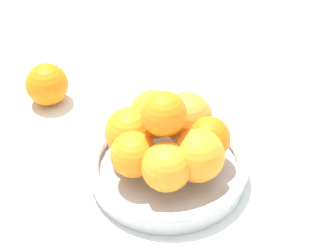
% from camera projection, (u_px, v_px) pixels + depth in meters
% --- Properties ---
extents(ground_plane, '(4.00, 4.00, 0.00)m').
position_uv_depth(ground_plane, '(168.00, 177.00, 0.86)').
color(ground_plane, silver).
extents(fruit_bowl, '(0.24, 0.24, 0.04)m').
position_uv_depth(fruit_bowl, '(168.00, 168.00, 0.85)').
color(fruit_bowl, silver).
rests_on(fruit_bowl, ground_plane).
extents(orange_pile, '(0.19, 0.18, 0.12)m').
position_uv_depth(orange_pile, '(168.00, 135.00, 0.81)').
color(orange_pile, orange).
rests_on(orange_pile, fruit_bowl).
extents(stray_orange, '(0.08, 0.08, 0.08)m').
position_uv_depth(stray_orange, '(47.00, 84.00, 0.99)').
color(stray_orange, orange).
rests_on(stray_orange, ground_plane).
extents(drinking_glass, '(0.08, 0.08, 0.10)m').
position_uv_depth(drinking_glass, '(336.00, 224.00, 0.72)').
color(drinking_glass, silver).
rests_on(drinking_glass, ground_plane).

